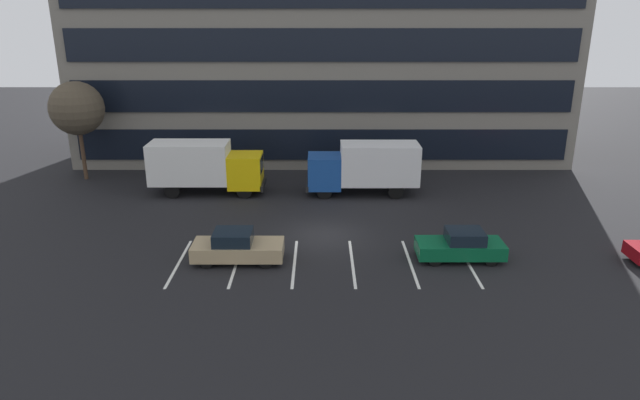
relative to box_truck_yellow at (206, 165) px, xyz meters
name	(u,v)px	position (x,y,z in m)	size (l,w,h in m)	color
ground_plane	(325,235)	(7.75, -7.25, -1.94)	(120.00, 120.00, 0.00)	black
office_building	(324,20)	(7.75, 10.70, 8.87)	(37.97, 10.26, 21.60)	slate
lot_markings	(325,263)	(7.75, -10.84, -1.93)	(14.14, 5.40, 0.01)	silver
box_truck_yellow	(206,165)	(0.00, 0.00, 0.00)	(7.42, 2.46, 3.44)	yellow
box_truck_blue	(367,166)	(10.53, -0.13, -0.03)	(7.31, 2.42, 3.39)	#194799
sedan_forest	(462,246)	(14.45, -10.40, -1.22)	(4.20, 1.76, 1.51)	#0C5933
sedan_tan	(239,247)	(3.57, -10.63, -1.20)	(4.37, 1.83, 1.57)	tan
bare_tree	(79,108)	(-9.25, 3.30, 3.15)	(3.71, 3.71, 6.96)	#473323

